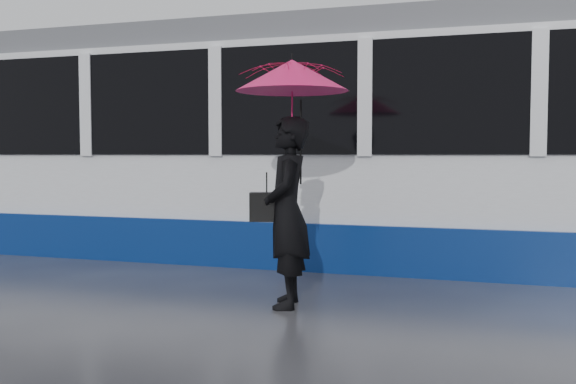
% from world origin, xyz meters
% --- Properties ---
extents(ground, '(90.00, 90.00, 0.00)m').
position_xyz_m(ground, '(0.00, 0.00, 0.00)').
color(ground, '#27272C').
rests_on(ground, ground).
extents(rails, '(34.00, 1.51, 0.02)m').
position_xyz_m(rails, '(0.00, 2.50, 0.01)').
color(rails, '#3F3D38').
rests_on(rails, ground).
extents(tram, '(26.00, 2.56, 3.35)m').
position_xyz_m(tram, '(0.69, 2.50, 1.64)').
color(tram, white).
rests_on(tram, ground).
extents(woman, '(0.61, 0.77, 1.87)m').
position_xyz_m(woman, '(-0.22, -0.60, 0.94)').
color(woman, black).
rests_on(woman, ground).
extents(umbrella, '(1.34, 1.34, 1.26)m').
position_xyz_m(umbrella, '(-0.17, -0.60, 2.05)').
color(umbrella, '#E3138E').
rests_on(umbrella, ground).
extents(handbag, '(0.36, 0.22, 0.47)m').
position_xyz_m(handbag, '(-0.44, -0.58, 0.98)').
color(handbag, black).
rests_on(handbag, ground).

